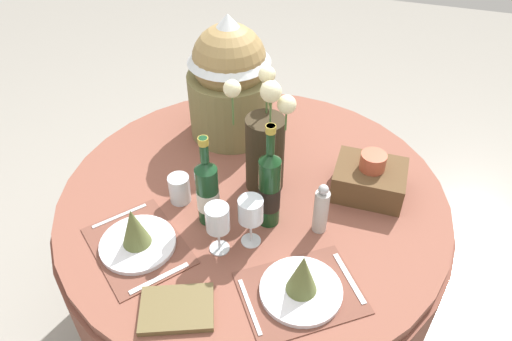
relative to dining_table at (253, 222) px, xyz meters
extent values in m
plane|color=#9E998E|center=(0.00, 0.00, -0.60)|extent=(8.00, 8.00, 0.00)
cylinder|color=brown|center=(0.00, 0.00, 0.13)|extent=(1.37, 1.37, 0.04)
cylinder|color=brown|center=(0.00, 0.00, 0.01)|extent=(1.40, 1.40, 0.19)
cylinder|color=black|center=(0.00, 0.00, -0.23)|extent=(0.12, 0.12, 0.67)
cylinder|color=black|center=(0.00, 0.00, -0.58)|extent=(0.82, 0.82, 0.03)
cube|color=brown|center=(-0.27, -0.34, 0.15)|extent=(0.43, 0.42, 0.00)
cylinder|color=white|center=(-0.27, -0.34, 0.16)|extent=(0.24, 0.24, 0.02)
cone|color=#606B38|center=(-0.27, -0.34, 0.24)|extent=(0.09, 0.09, 0.14)
cube|color=silver|center=(-0.39, -0.24, 0.15)|extent=(0.13, 0.16, 0.00)
cube|color=silver|center=(-0.15, -0.44, 0.15)|extent=(0.13, 0.16, 0.00)
cube|color=brown|center=(0.26, -0.36, 0.15)|extent=(0.43, 0.41, 0.00)
cylinder|color=white|center=(0.26, -0.36, 0.16)|extent=(0.24, 0.24, 0.02)
cone|color=#606B38|center=(0.26, -0.36, 0.24)|extent=(0.09, 0.09, 0.14)
cube|color=silver|center=(0.13, -0.45, 0.15)|extent=(0.12, 0.16, 0.00)
cube|color=silver|center=(0.38, -0.27, 0.15)|extent=(0.12, 0.16, 0.00)
cylinder|color=#332819|center=(0.02, 0.06, 0.29)|extent=(0.13, 0.13, 0.29)
sphere|color=beige|center=(0.01, 0.14, 0.50)|extent=(0.06, 0.06, 0.06)
cylinder|color=#4C7038|center=(0.01, 0.14, 0.46)|extent=(0.01, 0.01, 0.05)
sphere|color=beige|center=(0.02, 0.10, 0.58)|extent=(0.05, 0.05, 0.05)
cylinder|color=#4C7038|center=(0.02, 0.10, 0.50)|extent=(0.01, 0.01, 0.13)
sphere|color=beige|center=(-0.07, 0.00, 0.57)|extent=(0.06, 0.06, 0.06)
cylinder|color=#4C7038|center=(-0.07, 0.00, 0.49)|extent=(0.01, 0.01, 0.11)
sphere|color=beige|center=(0.05, 0.01, 0.57)|extent=(0.07, 0.07, 0.07)
cylinder|color=#4C7038|center=(0.05, 0.01, 0.49)|extent=(0.01, 0.01, 0.12)
sphere|color=beige|center=(0.10, 0.02, 0.53)|extent=(0.06, 0.06, 0.06)
cylinder|color=#4C7038|center=(0.10, 0.02, 0.47)|extent=(0.01, 0.01, 0.08)
cylinder|color=#194223|center=(-0.10, -0.16, 0.26)|extent=(0.07, 0.07, 0.22)
cylinder|color=silver|center=(-0.10, -0.16, 0.24)|extent=(0.07, 0.07, 0.07)
cone|color=#194223|center=(-0.10, -0.16, 0.38)|extent=(0.07, 0.07, 0.03)
cylinder|color=#194223|center=(-0.10, -0.16, 0.44)|extent=(0.03, 0.03, 0.09)
cylinder|color=#B29933|center=(-0.10, -0.16, 0.47)|extent=(0.03, 0.03, 0.02)
cylinder|color=#143819|center=(0.09, -0.11, 0.28)|extent=(0.07, 0.07, 0.26)
cylinder|color=black|center=(0.09, -0.11, 0.26)|extent=(0.07, 0.07, 0.09)
cone|color=#143819|center=(0.09, -0.11, 0.42)|extent=(0.07, 0.07, 0.03)
cylinder|color=#143819|center=(0.09, -0.11, 0.49)|extent=(0.03, 0.03, 0.10)
cylinder|color=#B29933|center=(0.09, -0.11, 0.52)|extent=(0.03, 0.03, 0.02)
cylinder|color=silver|center=(-0.02, -0.27, 0.15)|extent=(0.06, 0.06, 0.00)
cylinder|color=silver|center=(-0.02, -0.27, 0.20)|extent=(0.01, 0.01, 0.09)
cylinder|color=silver|center=(-0.02, -0.27, 0.28)|extent=(0.07, 0.07, 0.09)
cylinder|color=silver|center=(0.06, -0.21, 0.15)|extent=(0.06, 0.06, 0.00)
cylinder|color=silver|center=(0.06, -0.21, 0.20)|extent=(0.01, 0.01, 0.10)
cylinder|color=silver|center=(0.06, -0.21, 0.29)|extent=(0.08, 0.08, 0.08)
cylinder|color=silver|center=(-0.23, -0.11, 0.20)|extent=(0.07, 0.07, 0.10)
cylinder|color=#B7B2AD|center=(0.26, -0.10, 0.23)|extent=(0.05, 0.05, 0.16)
sphere|color=#B7B7BC|center=(0.26, -0.10, 0.32)|extent=(0.03, 0.03, 0.03)
cube|color=brown|center=(-0.06, -0.52, 0.16)|extent=(0.25, 0.21, 0.02)
cylinder|color=olive|center=(-0.20, 0.34, 0.28)|extent=(0.33, 0.33, 0.26)
sphere|color=#9E7F4C|center=(-0.20, 0.34, 0.47)|extent=(0.28, 0.28, 0.28)
cone|color=silver|center=(-0.20, 0.34, 0.56)|extent=(0.32, 0.32, 0.18)
cube|color=brown|center=(0.39, 0.13, 0.20)|extent=(0.24, 0.20, 0.11)
cylinder|color=#B24C33|center=(0.39, 0.13, 0.29)|extent=(0.09, 0.09, 0.06)
camera|label=1|loc=(0.39, -1.20, 1.33)|focal=34.01mm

